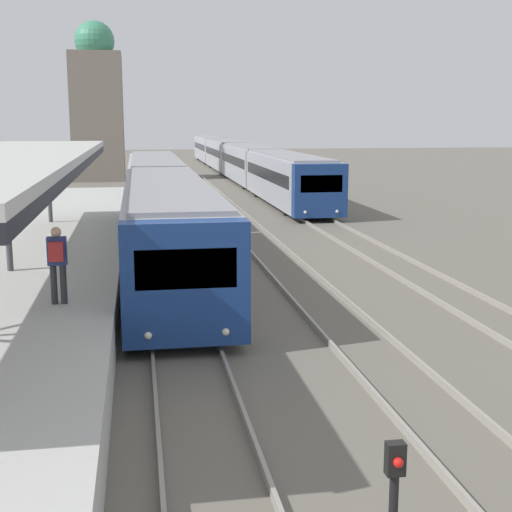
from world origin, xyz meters
The scene contains 6 objects.
platform_canopy centered at (-4.23, 16.46, 3.93)m, with size 4.00×22.86×3.03m.
person_on_platform centered at (-2.65, 12.70, 2.01)m, with size 0.40×0.40×1.66m.
train_near centered at (0.00, 27.33, 1.66)m, with size 2.68×31.49×2.99m.
train_far centered at (7.73, 60.05, 1.65)m, with size 2.65×59.33×2.96m.
signal_post_near centered at (1.66, 3.99, 1.00)m, with size 0.20×0.22×1.59m.
distant_domed_building centered at (-3.99, 58.03, 6.06)m, with size 4.13×4.13×12.72m.
Camera 1 is at (-0.91, -2.58, 4.89)m, focal length 50.00 mm.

